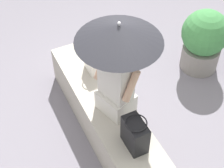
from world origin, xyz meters
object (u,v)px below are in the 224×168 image
Objects in this scene: person_seated at (116,82)px; tote_bag_canvas at (135,134)px; parasol at (119,33)px; handbag_black at (92,62)px; planter_near at (204,40)px.

tote_bag_canvas is at bearing 175.04° from person_seated.
parasol is at bearing -6.54° from tote_bag_canvas.
handbag_black is 0.80× the size of tote_bag_canvas.
handbag_black is 0.32× the size of planter_near.
person_seated is at bearing -4.96° from tote_bag_canvas.
person_seated is 0.53m from tote_bag_canvas.
parasol reaches higher than handbag_black.
person_seated is 1.05× the size of planter_near.
person_seated reaches higher than tote_bag_canvas.
planter_near is at bearing -93.02° from handbag_black.
planter_near is (0.55, -1.51, -0.41)m from person_seated.
handbag_black is (0.65, 0.00, -0.85)m from parasol.
person_seated is 1.65m from planter_near.
parasol is (-0.02, -0.01, 0.60)m from person_seated.
parasol is 1.89m from planter_near.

